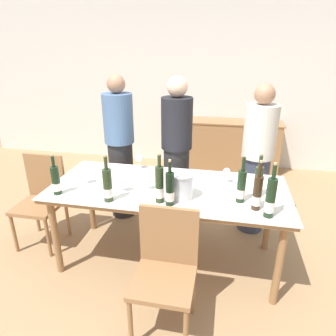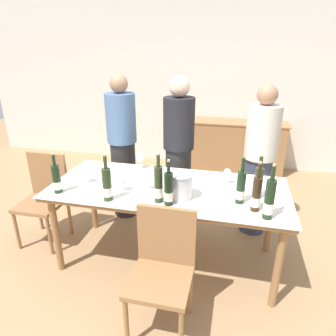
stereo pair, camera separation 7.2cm
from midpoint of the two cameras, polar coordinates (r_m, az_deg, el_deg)
The scene contains 23 objects.
ground_plane at distance 3.04m, azimuth 0.70°, elevation -16.91°, with size 12.00×12.00×0.00m, color #A37F56.
back_wall at distance 5.11m, azimuth 7.77°, elevation 16.13°, with size 8.00×0.10×2.80m.
sideboard_cabinet at distance 5.01m, azimuth 12.62°, elevation 4.06°, with size 1.63×0.46×0.82m.
dining_table at distance 2.66m, azimuth 0.78°, elevation -4.98°, with size 2.06×0.90×0.78m.
ice_bucket at distance 2.41m, azimuth 3.23°, elevation -3.27°, with size 0.21×0.21×0.21m.
wine_bottle_0 at distance 2.64m, azimuth -19.71°, elevation -2.09°, with size 0.07×0.07×0.35m.
wine_bottle_1 at distance 2.40m, azimuth -10.69°, elevation -3.22°, with size 0.07×0.07×0.39m.
wine_bottle_2 at distance 2.39m, azimuth 14.51°, elevation -3.70°, with size 0.07×0.07×0.37m.
wine_bottle_3 at distance 2.23m, azimuth 19.61°, elevation -5.79°, with size 0.07×0.07×0.42m.
wine_bottle_4 at distance 2.29m, azimuth 1.00°, elevation -4.16°, with size 0.07×0.07×0.37m.
wine_bottle_5 at distance 2.51m, azimuth 17.60°, elevation -2.81°, with size 0.07×0.07×0.37m.
wine_bottle_6 at distance 2.33m, azimuth -0.95°, elevation -3.30°, with size 0.07×0.07×0.41m.
wine_bottle_7 at distance 2.31m, azimuth 17.34°, elevation -4.88°, with size 0.07×0.07×0.39m.
wine_glass_0 at distance 2.56m, azimuth -3.07°, elevation -2.28°, with size 0.07×0.07×0.13m.
wine_glass_1 at distance 2.55m, azimuth -7.88°, elevation -2.25°, with size 0.08×0.08×0.15m.
wine_glass_2 at distance 2.76m, azimuth -14.71°, elevation -0.73°, with size 0.08×0.08×0.15m.
wine_glass_3 at distance 3.00m, azimuth -4.63°, elevation 1.90°, with size 0.08×0.08×0.16m.
wine_glass_4 at distance 2.71m, azimuth 11.98°, elevation -0.98°, with size 0.07×0.07×0.14m.
chair_near_front at distance 2.18m, azimuth 0.02°, elevation -17.74°, with size 0.42×0.42×0.91m.
chair_left_end at distance 3.32m, azimuth -21.86°, elevation -4.40°, with size 0.42×0.42×0.92m.
person_host at distance 3.46m, azimuth -8.04°, elevation 3.54°, with size 0.33×0.33×1.65m.
person_guest_left at distance 3.26m, azimuth 2.64°, elevation 2.64°, with size 0.33×0.33×1.65m.
person_guest_right at distance 3.25m, azimuth 17.56°, elevation 0.88°, with size 0.33×0.33×1.60m.
Camera 2 is at (0.54, -2.30, 1.92)m, focal length 32.00 mm.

